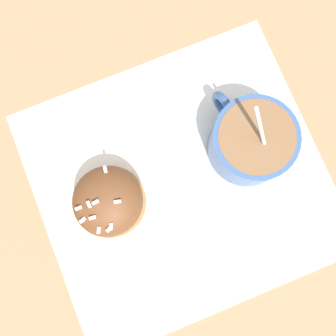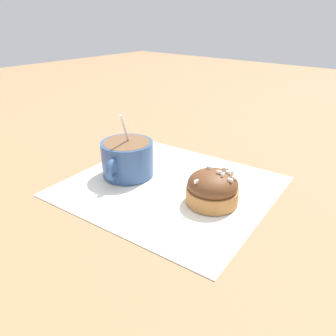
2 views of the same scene
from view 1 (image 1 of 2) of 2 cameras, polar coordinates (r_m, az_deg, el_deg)
The scene contains 4 objects.
ground_plane at distance 0.45m, azimuth 1.87°, elevation -1.98°, with size 3.00×3.00×0.00m, color #93704C.
paper_napkin at distance 0.45m, azimuth 1.87°, elevation -1.96°, with size 0.35×0.32×0.00m.
coffee_cup at distance 0.43m, azimuth 11.97°, elevation 3.81°, with size 0.09×0.11×0.11m.
frosted_pastry at distance 0.43m, azimuth -8.63°, elevation -4.73°, with size 0.08×0.08×0.06m.
Camera 1 is at (-0.03, -0.04, 0.45)m, focal length 42.00 mm.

